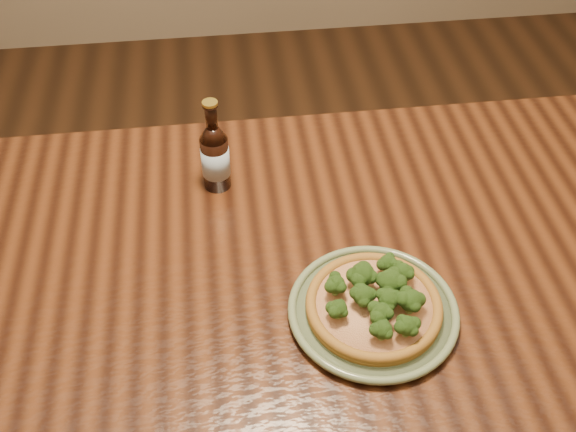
{
  "coord_description": "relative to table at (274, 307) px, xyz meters",
  "views": [
    {
      "loc": [
        -0.07,
        -0.66,
        1.64
      ],
      "look_at": [
        0.03,
        0.17,
        0.82
      ],
      "focal_mm": 42.0,
      "sensor_mm": 36.0,
      "label": 1
    }
  ],
  "objects": [
    {
      "name": "table",
      "position": [
        0.0,
        0.0,
        0.0
      ],
      "size": [
        1.6,
        0.9,
        0.75
      ],
      "color": "#411F0E",
      "rests_on": "ground"
    },
    {
      "name": "pizza",
      "position": [
        0.15,
        -0.11,
        0.12
      ],
      "size": [
        0.22,
        0.22,
        0.07
      ],
      "rotation": [
        0.0,
        0.0,
        0.08
      ],
      "color": "#8C5E1F",
      "rests_on": "plate"
    },
    {
      "name": "plate",
      "position": [
        0.15,
        -0.11,
        0.1
      ],
      "size": [
        0.28,
        0.28,
        0.02
      ],
      "rotation": [
        0.0,
        0.0,
        -0.19
      ],
      "color": "#63704D",
      "rests_on": "table"
    },
    {
      "name": "beer_bottle",
      "position": [
        -0.08,
        0.24,
        0.17
      ],
      "size": [
        0.05,
        0.05,
        0.2
      ],
      "rotation": [
        0.0,
        0.0,
        0.3
      ],
      "color": "black",
      "rests_on": "table"
    }
  ]
}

